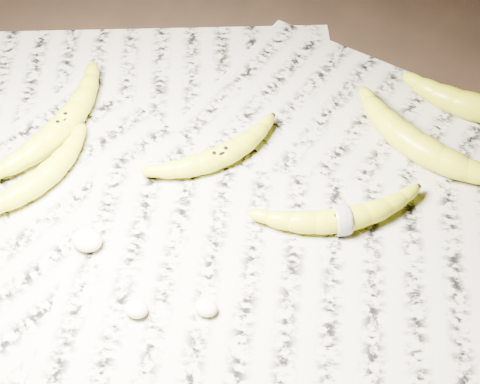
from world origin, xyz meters
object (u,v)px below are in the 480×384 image
(banana_left_b, at_px, (42,177))
(banana_upper_a, at_px, (418,144))
(banana_left_a, at_px, (62,124))
(banana_taped, at_px, (342,218))
(banana_center, at_px, (219,155))

(banana_left_b, bearing_deg, banana_upper_a, -45.64)
(banana_left_a, bearing_deg, banana_upper_a, -67.31)
(banana_taped, bearing_deg, banana_left_b, 159.46)
(banana_center, relative_size, banana_taped, 0.90)
(banana_left_a, distance_m, banana_left_b, 0.09)
(banana_left_b, height_order, banana_center, same)
(banana_center, relative_size, banana_upper_a, 0.82)
(banana_center, height_order, banana_taped, same)
(banana_left_b, xyz_separation_m, banana_upper_a, (0.47, 0.20, 0.00))
(banana_left_a, bearing_deg, banana_left_b, -160.14)
(banana_taped, bearing_deg, banana_upper_a, 36.11)
(banana_upper_a, bearing_deg, banana_center, -131.38)
(banana_center, bearing_deg, banana_left_a, 135.96)
(banana_left_a, distance_m, banana_center, 0.23)
(banana_center, height_order, banana_upper_a, banana_upper_a)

